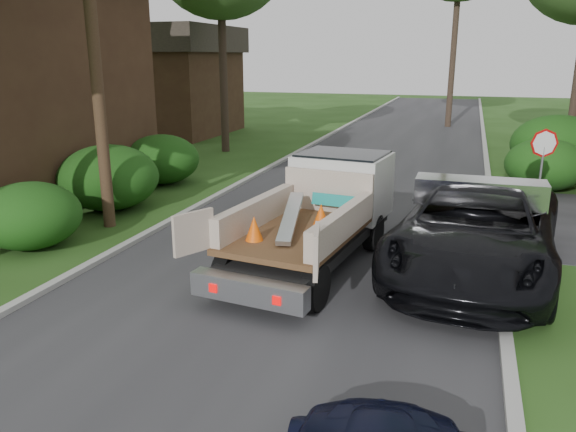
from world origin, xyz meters
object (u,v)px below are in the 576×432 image
at_px(utility_pole, 91,18).
at_px(house_left_far, 163,79).
at_px(flatbed_truck, 326,204).
at_px(stop_sign, 543,155).
at_px(black_pickup, 477,230).

height_order(utility_pole, house_left_far, utility_pole).
bearing_deg(flatbed_truck, utility_pole, -176.70).
relative_size(stop_sign, house_left_far, 0.33).
height_order(utility_pole, flatbed_truck, utility_pole).
height_order(utility_pole, black_pickup, utility_pole).
bearing_deg(house_left_far, stop_sign, -34.81).
bearing_deg(flatbed_truck, stop_sign, 49.93).
xyz_separation_m(stop_sign, house_left_far, (-18.70, 13.00, 1.27)).
xyz_separation_m(utility_pole, house_left_far, (-8.02, 17.02, -2.12)).
height_order(house_left_far, black_pickup, house_left_far).
relative_size(house_left_far, flatbed_truck, 1.28).
xyz_separation_m(utility_pole, black_pickup, (9.08, -0.48, -4.26)).
xyz_separation_m(stop_sign, flatbed_truck, (-4.78, -4.42, -0.61)).
bearing_deg(house_left_far, flatbed_truck, -51.36).
height_order(stop_sign, flatbed_truck, stop_sign).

